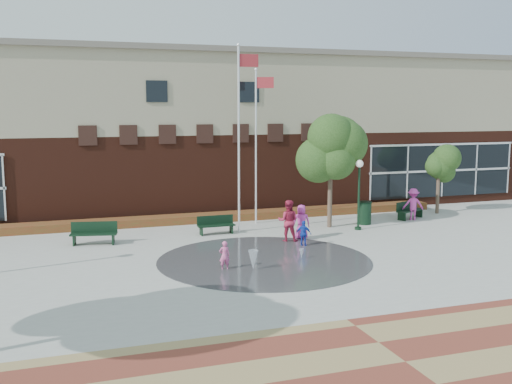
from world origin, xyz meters
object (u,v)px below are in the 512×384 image
object	(u,v)px
flagpole_left	(240,129)
bench_left	(94,238)
child_splash	(224,256)
flagpole_right	(257,138)
trash_can	(365,213)

from	to	relation	value
flagpole_left	bench_left	xyz separation A→B (m)	(-6.87, -0.53, -4.65)
bench_left	child_splash	bearing A→B (deg)	-40.94
flagpole_left	flagpole_right	size ratio (longest dim) A/B	1.12
flagpole_right	child_splash	distance (m)	9.87
flagpole_left	bench_left	distance (m)	8.31
flagpole_right	bench_left	bearing A→B (deg)	-142.08
flagpole_left	flagpole_right	bearing A→B (deg)	53.42
trash_can	child_splash	xyz separation A→B (m)	(-9.19, -6.07, -0.06)
trash_can	child_splash	size ratio (longest dim) A/B	1.09
bench_left	trash_can	distance (m)	13.51
flagpole_right	trash_can	bearing A→B (deg)	0.30
flagpole_left	child_splash	xyz separation A→B (m)	(-2.55, -6.28, -4.42)
flagpole_left	bench_left	bearing A→B (deg)	-173.41
bench_left	child_splash	xyz separation A→B (m)	(4.31, -5.75, 0.22)
flagpole_right	bench_left	xyz separation A→B (m)	(-8.35, -2.38, -4.12)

